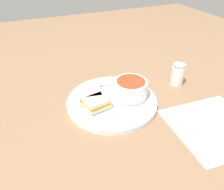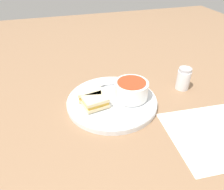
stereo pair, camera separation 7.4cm
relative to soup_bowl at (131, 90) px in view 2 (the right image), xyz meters
The scene contains 8 objects.
ground_plane 0.08m from the soup_bowl, 83.93° to the left, with size 2.40×2.40×0.00m, color #8E6B4C.
plate 0.08m from the soup_bowl, 83.93° to the left, with size 0.31×0.31×0.02m.
soup_bowl is the anchor object (origin of this frame).
spoon 0.13m from the soup_bowl, 36.49° to the left, with size 0.03×0.10×0.01m.
sandwich_half_near 0.14m from the soup_bowl, 76.20° to the left, with size 0.07×0.09×0.03m.
sandwich_half_far 0.13m from the soup_bowl, 96.99° to the left, with size 0.07×0.09×0.03m.
salt_shaker 0.22m from the soup_bowl, 82.53° to the right, with size 0.05×0.05×0.09m.
menu_sheet 0.29m from the soup_bowl, 140.86° to the right, with size 0.26×0.28×0.00m.
Camera 2 is at (-0.59, 0.17, 0.46)m, focal length 35.00 mm.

